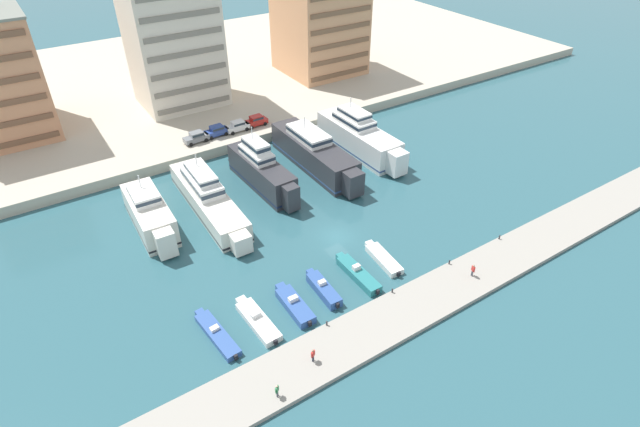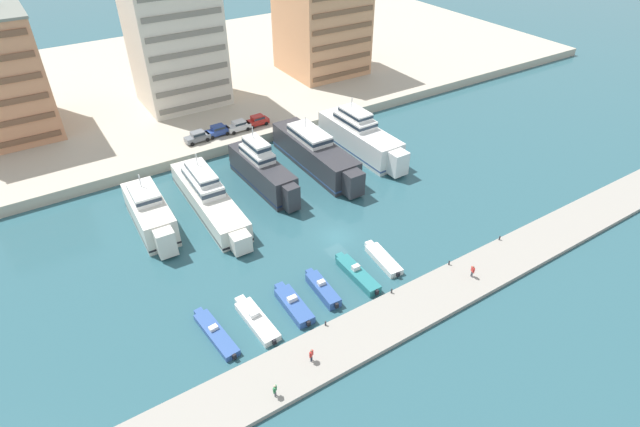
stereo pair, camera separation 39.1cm
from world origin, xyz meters
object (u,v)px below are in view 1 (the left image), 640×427
object	(u,v)px
motorboat_white_left	(258,320)
pedestrian_mid_deck	(277,390)
motorboat_white_center_right	(383,259)
pedestrian_near_edge	(313,354)
car_grey_far_left	(196,137)
yacht_ivory_left	(208,197)
motorboat_teal_center	(358,274)
yacht_charcoal_mid_left	(262,171)
pedestrian_far_side	(473,270)
motorboat_blue_far_left	(217,334)
yacht_ivory_far_left	(150,214)
motorboat_blue_mid_left	(294,305)
motorboat_blue_center_left	(323,289)
car_white_mid_left	(237,126)
yacht_charcoal_center_left	(315,153)
car_blue_left	(216,131)
car_red_center_left	(256,120)
yacht_white_center	(359,137)

from	to	relation	value
motorboat_white_left	pedestrian_mid_deck	bearing A→B (deg)	-106.13
motorboat_white_center_right	pedestrian_near_edge	distance (m)	17.43
motorboat_white_left	car_grey_far_left	distance (m)	40.23
yacht_ivory_left	motorboat_teal_center	xyz separation A→B (m)	(9.23, -22.43, -1.55)
yacht_charcoal_mid_left	motorboat_white_center_right	bearing A→B (deg)	-79.20
motorboat_teal_center	pedestrian_near_edge	xyz separation A→B (m)	(-11.05, -7.65, 0.99)
pedestrian_mid_deck	car_grey_far_left	bearing A→B (deg)	76.46
pedestrian_mid_deck	pedestrian_far_side	xyz separation A→B (m)	(26.78, 1.65, 0.04)
motorboat_blue_far_left	motorboat_white_left	xyz separation A→B (m)	(4.35, -0.68, 0.04)
yacht_ivory_far_left	pedestrian_far_side	distance (m)	41.16
pedestrian_mid_deck	pedestrian_far_side	bearing A→B (deg)	3.52
pedestrian_mid_deck	motorboat_blue_far_left	bearing A→B (deg)	99.70
yacht_ivory_left	pedestrian_near_edge	world-z (taller)	yacht_ivory_left
motorboat_blue_mid_left	pedestrian_far_side	world-z (taller)	pedestrian_far_side
yacht_ivory_far_left	motorboat_blue_center_left	size ratio (longest dim) A/B	2.29
yacht_charcoal_mid_left	motorboat_white_left	bearing A→B (deg)	-118.85
pedestrian_far_side	pedestrian_mid_deck	bearing A→B (deg)	-176.48
yacht_ivory_left	car_white_mid_left	bearing A→B (deg)	53.31
motorboat_blue_center_left	car_white_mid_left	distance (m)	40.02
motorboat_teal_center	car_grey_far_left	bearing A→B (deg)	96.11
yacht_charcoal_center_left	motorboat_white_left	size ratio (longest dim) A/B	2.79
car_blue_left	pedestrian_mid_deck	xyz separation A→B (m)	(-15.35, -48.66, -1.27)
yacht_charcoal_mid_left	car_red_center_left	distance (m)	17.15
car_blue_left	pedestrian_mid_deck	size ratio (longest dim) A/B	2.67
yacht_ivory_left	car_grey_far_left	xyz separation A→B (m)	(5.04, 16.73, 0.67)
car_white_mid_left	car_blue_left	bearing A→B (deg)	175.65
yacht_charcoal_center_left	car_red_center_left	bearing A→B (deg)	99.84
pedestrian_mid_deck	pedestrian_near_edge	bearing A→B (deg)	17.73
car_blue_left	pedestrian_far_side	xyz separation A→B (m)	(11.43, -47.01, -1.23)
yacht_ivory_far_left	car_red_center_left	size ratio (longest dim) A/B	3.63
yacht_ivory_left	yacht_white_center	xyz separation A→B (m)	(27.66, 2.27, 0.58)
motorboat_white_left	pedestrian_far_side	size ratio (longest dim) A/B	4.80
yacht_ivory_far_left	yacht_charcoal_mid_left	distance (m)	17.18
yacht_white_center	motorboat_white_center_right	distance (m)	28.08
pedestrian_far_side	yacht_charcoal_mid_left	bearing A→B (deg)	109.51
yacht_charcoal_mid_left	motorboat_blue_mid_left	xyz separation A→B (m)	(-8.66, -23.94, -2.18)
motorboat_blue_far_left	motorboat_blue_center_left	distance (m)	12.72
motorboat_white_left	motorboat_teal_center	xyz separation A→B (m)	(13.18, -0.02, 0.09)
motorboat_blue_far_left	car_white_mid_left	xyz separation A→B (m)	(20.78, 38.49, 2.36)
car_white_mid_left	pedestrian_mid_deck	distance (m)	52.02
motorboat_white_left	motorboat_blue_center_left	distance (m)	8.35
car_blue_left	car_white_mid_left	distance (m)	3.75
motorboat_blue_far_left	motorboat_white_center_right	world-z (taller)	motorboat_blue_far_left
yacht_ivory_far_left	motorboat_blue_mid_left	bearing A→B (deg)	-69.52
yacht_charcoal_center_left	yacht_white_center	bearing A→B (deg)	2.39
pedestrian_mid_deck	pedestrian_far_side	world-z (taller)	pedestrian_far_side
motorboat_white_left	motorboat_blue_center_left	bearing A→B (deg)	0.25
motorboat_teal_center	motorboat_blue_mid_left	bearing A→B (deg)	-178.44
yacht_ivory_left	pedestrian_far_side	distance (m)	36.13
motorboat_blue_far_left	pedestrian_far_side	world-z (taller)	pedestrian_far_side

